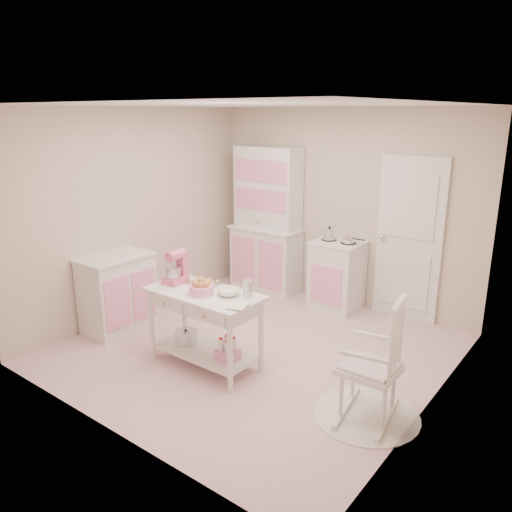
# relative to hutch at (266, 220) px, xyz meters

# --- Properties ---
(room_shell) EXTENTS (3.84, 3.84, 2.62)m
(room_shell) POSITION_rel_hutch_xyz_m (1.08, -1.66, 0.61)
(room_shell) COLOR #C67B85
(room_shell) RESTS_ON ground
(door) EXTENTS (0.82, 0.05, 2.04)m
(door) POSITION_rel_hutch_xyz_m (2.03, 0.21, -0.02)
(door) COLOR white
(door) RESTS_ON ground
(hutch) EXTENTS (1.06, 0.50, 2.08)m
(hutch) POSITION_rel_hutch_xyz_m (0.00, 0.00, 0.00)
(hutch) COLOR white
(hutch) RESTS_ON ground
(stove) EXTENTS (0.62, 0.57, 0.92)m
(stove) POSITION_rel_hutch_xyz_m (1.20, -0.05, -0.58)
(stove) COLOR white
(stove) RESTS_ON ground
(base_cabinet) EXTENTS (0.54, 0.84, 0.92)m
(base_cabinet) POSITION_rel_hutch_xyz_m (-0.55, -2.24, -0.58)
(base_cabinet) COLOR white
(base_cabinet) RESTS_ON ground
(lace_rug) EXTENTS (0.92, 0.92, 0.01)m
(lace_rug) POSITION_rel_hutch_xyz_m (2.62, -2.09, -1.03)
(lace_rug) COLOR white
(lace_rug) RESTS_ON ground
(rocking_chair) EXTENTS (0.60, 0.79, 1.10)m
(rocking_chair) POSITION_rel_hutch_xyz_m (2.62, -2.09, -0.49)
(rocking_chair) COLOR white
(rocking_chair) RESTS_ON ground
(work_table) EXTENTS (1.20, 0.60, 0.80)m
(work_table) POSITION_rel_hutch_xyz_m (0.88, -2.26, -0.64)
(work_table) COLOR white
(work_table) RESTS_ON ground
(stand_mixer) EXTENTS (0.22, 0.29, 0.34)m
(stand_mixer) POSITION_rel_hutch_xyz_m (0.46, -2.24, -0.07)
(stand_mixer) COLOR #D85B82
(stand_mixer) RESTS_ON work_table
(cookie_tray) EXTENTS (0.34, 0.24, 0.02)m
(cookie_tray) POSITION_rel_hutch_xyz_m (0.73, -2.08, -0.23)
(cookie_tray) COLOR silver
(cookie_tray) RESTS_ON work_table
(bread_basket) EXTENTS (0.25, 0.25, 0.09)m
(bread_basket) POSITION_rel_hutch_xyz_m (0.90, -2.31, -0.19)
(bread_basket) COLOR pink
(bread_basket) RESTS_ON work_table
(mixing_bowl) EXTENTS (0.22, 0.22, 0.07)m
(mixing_bowl) POSITION_rel_hutch_xyz_m (1.14, -2.18, -0.21)
(mixing_bowl) COLOR white
(mixing_bowl) RESTS_ON work_table
(metal_pitcher) EXTENTS (0.10, 0.10, 0.17)m
(metal_pitcher) POSITION_rel_hutch_xyz_m (1.32, -2.10, -0.16)
(metal_pitcher) COLOR silver
(metal_pitcher) RESTS_ON work_table
(recipe_book) EXTENTS (0.22, 0.26, 0.02)m
(recipe_book) POSITION_rel_hutch_xyz_m (1.33, -2.38, -0.23)
(recipe_book) COLOR white
(recipe_book) RESTS_ON work_table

